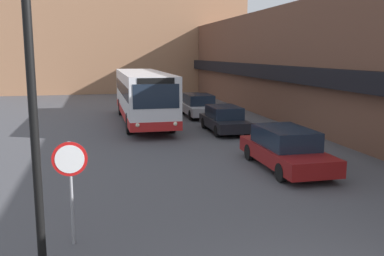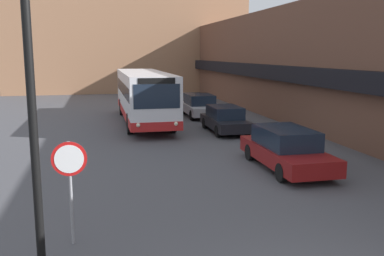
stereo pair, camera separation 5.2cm
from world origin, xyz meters
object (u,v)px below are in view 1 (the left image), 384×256
at_px(parked_car_middle, 224,119).
at_px(street_lamp, 47,63).
at_px(stop_sign, 70,171).
at_px(city_bus, 143,95).
at_px(parked_car_front, 286,148).
at_px(parked_car_back, 199,106).

xyz_separation_m(parked_car_middle, street_lamp, (-7.59, -13.92, 3.33)).
xyz_separation_m(stop_sign, street_lamp, (-0.23, -1.31, 2.34)).
bearing_deg(city_bus, parked_car_front, -71.46).
relative_size(parked_car_middle, stop_sign, 1.84).
distance_m(parked_car_middle, street_lamp, 16.21).
relative_size(city_bus, stop_sign, 5.06).
bearing_deg(stop_sign, city_bus, 78.44).
xyz_separation_m(city_bus, parked_car_front, (3.95, -11.78, -0.96)).
height_order(parked_car_front, street_lamp, street_lamp).
relative_size(city_bus, street_lamp, 1.81).
distance_m(parked_car_middle, stop_sign, 14.64).
bearing_deg(city_bus, stop_sign, -101.56).
relative_size(parked_car_middle, street_lamp, 0.66).
bearing_deg(parked_car_back, street_lamp, -110.99).
distance_m(parked_car_middle, parked_car_back, 5.86).
bearing_deg(parked_car_middle, city_bus, 134.14).
height_order(city_bus, stop_sign, city_bus).
bearing_deg(parked_car_back, city_bus, -155.58).
bearing_deg(parked_car_middle, stop_sign, -120.27).
height_order(parked_car_front, stop_sign, stop_sign).
height_order(city_bus, street_lamp, street_lamp).
relative_size(city_bus, parked_car_middle, 2.74).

